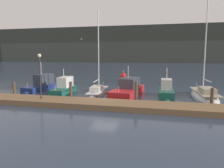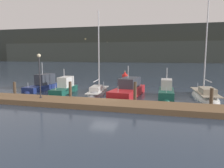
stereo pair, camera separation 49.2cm
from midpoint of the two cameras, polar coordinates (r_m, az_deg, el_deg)
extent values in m
plane|color=#2D3D51|center=(20.73, -1.44, -4.35)|extent=(400.00, 400.00, 0.00)
cube|color=brown|center=(18.42, -3.58, -5.18)|extent=(28.18, 2.80, 0.45)
cylinder|color=#4C3D2D|center=(24.18, -23.52, -1.35)|extent=(0.28, 0.28, 1.59)
cylinder|color=#4C3D2D|center=(20.92, -10.18, -1.84)|extent=(0.28, 0.28, 1.81)
cylinder|color=#4C3D2D|center=(19.15, 6.77, -2.38)|extent=(0.28, 0.28, 1.98)
cylinder|color=#4C3D2D|center=(19.31, 25.19, -3.46)|extent=(0.28, 0.28, 1.67)
ellipsoid|color=navy|center=(28.27, -17.24, -1.46)|extent=(2.38, 6.03, 1.34)
cube|color=navy|center=(28.22, -17.27, -0.84)|extent=(2.18, 5.43, 0.62)
cube|color=#333842|center=(28.57, -16.63, 1.23)|extent=(1.49, 2.69, 1.30)
cube|color=black|center=(29.49, -15.27, 1.85)|extent=(1.13, 0.36, 0.58)
cylinder|color=silver|center=(28.08, -17.31, 3.93)|extent=(0.07, 0.07, 1.46)
cylinder|color=silver|center=(26.25, -20.59, -0.26)|extent=(0.04, 0.04, 0.60)
ellipsoid|color=#195647|center=(25.07, -11.82, -2.41)|extent=(1.94, 5.22, 1.05)
cube|color=#195647|center=(25.01, -11.84, -1.63)|extent=(1.78, 4.70, 0.69)
cube|color=silver|center=(25.35, -11.44, 0.59)|extent=(1.24, 2.32, 1.14)
cube|color=black|center=(26.27, -10.59, 1.24)|extent=(0.99, 0.30, 0.51)
cylinder|color=silver|center=(24.87, -11.87, 2.84)|extent=(0.07, 0.07, 0.92)
cylinder|color=silver|center=(22.97, -13.99, -0.89)|extent=(0.04, 0.04, 0.60)
ellipsoid|color=gray|center=(24.20, -3.10, -2.62)|extent=(2.37, 7.20, 1.44)
cube|color=silver|center=(24.12, -3.10, -1.53)|extent=(1.99, 6.05, 0.08)
cube|color=silver|center=(23.26, -3.55, -1.16)|extent=(1.22, 2.35, 0.50)
cylinder|color=silver|center=(24.37, -2.90, 8.74)|extent=(0.12, 0.12, 8.63)
cylinder|color=silver|center=(23.27, -3.50, 0.89)|extent=(0.36, 2.58, 0.09)
cylinder|color=silver|center=(27.24, -1.68, 0.06)|extent=(0.04, 0.04, 0.50)
ellipsoid|color=red|center=(23.22, 4.68, -3.07)|extent=(3.20, 7.41, 1.29)
cube|color=red|center=(23.15, 4.69, -2.06)|extent=(2.93, 6.67, 0.83)
cube|color=#333842|center=(23.70, 5.21, 0.40)|extent=(1.99, 3.32, 1.01)
cube|color=black|center=(25.06, 6.12, 1.13)|extent=(1.48, 0.37, 0.46)
cylinder|color=silver|center=(23.03, 4.85, 3.11)|extent=(0.07, 0.07, 1.31)
cylinder|color=silver|center=(20.20, 2.28, -1.43)|extent=(0.04, 0.04, 0.60)
ellipsoid|color=#195647|center=(22.98, 14.55, -3.41)|extent=(1.67, 4.64, 0.96)
cube|color=#195647|center=(22.91, 14.58, -2.45)|extent=(1.53, 4.17, 0.78)
cube|color=silver|center=(23.22, 14.64, -0.04)|extent=(1.11, 2.05, 1.03)
cube|color=black|center=(24.12, 14.63, 0.61)|extent=(0.95, 0.24, 0.47)
cylinder|color=silver|center=(22.74, 14.75, 2.62)|extent=(0.07, 0.07, 1.20)
cylinder|color=silver|center=(20.88, 14.70, -1.49)|extent=(0.04, 0.04, 0.60)
ellipsoid|color=white|center=(23.98, 23.57, -3.35)|extent=(2.71, 7.45, 1.46)
cube|color=#A39984|center=(23.88, 23.65, -1.92)|extent=(2.27, 6.26, 0.08)
cube|color=#A39984|center=(23.00, 24.21, -1.56)|extent=(1.44, 2.44, 0.51)
cylinder|color=silver|center=(24.19, 23.96, 10.16)|extent=(0.12, 0.12, 10.08)
cylinder|color=silver|center=(22.96, 24.28, 0.82)|extent=(0.34, 2.74, 0.09)
cylinder|color=silver|center=(27.08, 21.99, -0.24)|extent=(0.04, 0.04, 0.50)
cylinder|color=red|center=(35.47, 3.78, 0.79)|extent=(1.35, 1.35, 0.16)
cylinder|color=red|center=(35.40, 3.79, 1.70)|extent=(0.90, 0.90, 0.97)
cone|color=red|center=(35.34, 3.80, 2.88)|extent=(0.63, 0.63, 0.50)
sphere|color=#F9EAB7|center=(35.31, 3.80, 3.36)|extent=(0.16, 0.16, 0.16)
cylinder|color=#2D2D33|center=(20.68, -17.48, -3.38)|extent=(0.24, 0.24, 0.06)
cylinder|color=#2D2D33|center=(20.42, -17.68, 1.66)|extent=(0.10, 0.10, 3.59)
sphere|color=#F9EAB7|center=(20.33, -17.90, 7.09)|extent=(0.32, 0.32, 0.32)
cube|color=#333833|center=(136.39, 12.71, 10.13)|extent=(240.00, 16.00, 21.26)
cube|color=#3F463F|center=(129.96, 0.99, 8.27)|extent=(144.00, 10.00, 11.36)
cube|color=#F4DB8C|center=(130.07, 25.03, 5.60)|extent=(0.80, 0.10, 0.80)
cube|color=#F4DB8C|center=(133.45, -1.13, 10.73)|extent=(0.80, 0.10, 0.80)
cube|color=#F4DB8C|center=(140.52, -9.43, 9.26)|extent=(0.80, 0.10, 0.80)
cube|color=#F4DB8C|center=(128.49, 11.32, 10.13)|extent=(0.80, 0.10, 0.80)
cube|color=#F4DB8C|center=(128.46, 19.38, 6.12)|extent=(0.80, 0.10, 0.80)
cube|color=#F4DB8C|center=(128.08, 14.54, 7.96)|extent=(0.80, 0.10, 0.80)
cube|color=#F4DB8C|center=(138.13, -6.85, 11.59)|extent=(0.80, 0.10, 0.80)
cube|color=#F4DB8C|center=(128.33, 18.58, 6.47)|extent=(0.80, 0.10, 0.80)
camera|label=1|loc=(0.25, -89.40, 0.08)|focal=35.00mm
camera|label=2|loc=(0.25, 90.60, -0.08)|focal=35.00mm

